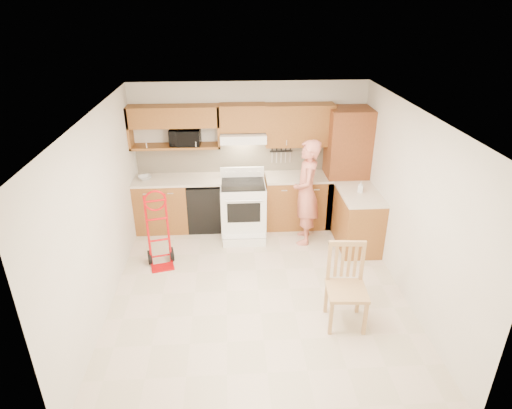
{
  "coord_description": "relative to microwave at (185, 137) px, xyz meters",
  "views": [
    {
      "loc": [
        -0.35,
        -4.99,
        3.73
      ],
      "look_at": [
        0.0,
        0.5,
        1.1
      ],
      "focal_mm": 30.48,
      "sensor_mm": 36.0,
      "label": 1
    }
  ],
  "objects": [
    {
      "name": "floor",
      "position": [
        1.08,
        -2.08,
        -1.64
      ],
      "size": [
        4.0,
        4.5,
        0.02
      ],
      "primitive_type": "cube",
      "color": "beige",
      "rests_on": "ground"
    },
    {
      "name": "ceiling",
      "position": [
        1.08,
        -2.08,
        0.88
      ],
      "size": [
        4.0,
        4.5,
        0.02
      ],
      "primitive_type": "cube",
      "color": "white",
      "rests_on": "ground"
    },
    {
      "name": "wall_back",
      "position": [
        1.08,
        0.17,
        -0.38
      ],
      "size": [
        4.0,
        0.02,
        2.5
      ],
      "primitive_type": "cube",
      "color": "silver",
      "rests_on": "ground"
    },
    {
      "name": "wall_front",
      "position": [
        1.08,
        -4.34,
        -0.38
      ],
      "size": [
        4.0,
        0.02,
        2.5
      ],
      "primitive_type": "cube",
      "color": "silver",
      "rests_on": "ground"
    },
    {
      "name": "wall_left",
      "position": [
        -0.93,
        -2.08,
        -0.38
      ],
      "size": [
        0.02,
        4.5,
        2.5
      ],
      "primitive_type": "cube",
      "color": "silver",
      "rests_on": "ground"
    },
    {
      "name": "wall_right",
      "position": [
        3.09,
        -2.08,
        -0.38
      ],
      "size": [
        0.02,
        4.5,
        2.5
      ],
      "primitive_type": "cube",
      "color": "silver",
      "rests_on": "ground"
    },
    {
      "name": "backsplash",
      "position": [
        1.08,
        0.15,
        -0.43
      ],
      "size": [
        3.92,
        0.03,
        0.55
      ],
      "primitive_type": "cube",
      "color": "beige",
      "rests_on": "wall_back"
    },
    {
      "name": "lower_cab_left",
      "position": [
        -0.47,
        -0.14,
        -1.18
      ],
      "size": [
        0.9,
        0.6,
        0.9
      ],
      "primitive_type": "cube",
      "color": "brown",
      "rests_on": "ground"
    },
    {
      "name": "dishwasher",
      "position": [
        0.28,
        -0.14,
        -1.2
      ],
      "size": [
        0.6,
        0.6,
        0.85
      ],
      "primitive_type": "cube",
      "color": "black",
      "rests_on": "ground"
    },
    {
      "name": "lower_cab_right",
      "position": [
        1.91,
        -0.14,
        -1.18
      ],
      "size": [
        1.14,
        0.6,
        0.9
      ],
      "primitive_type": "cube",
      "color": "brown",
      "rests_on": "ground"
    },
    {
      "name": "countertop_left",
      "position": [
        -0.17,
        -0.13,
        -0.71
      ],
      "size": [
        1.5,
        0.63,
        0.04
      ],
      "primitive_type": "cube",
      "color": "beige",
      "rests_on": "lower_cab_left"
    },
    {
      "name": "countertop_right",
      "position": [
        1.91,
        -0.13,
        -0.71
      ],
      "size": [
        1.14,
        0.63,
        0.04
      ],
      "primitive_type": "cube",
      "color": "beige",
      "rests_on": "lower_cab_right"
    },
    {
      "name": "cab_return_right",
      "position": [
        2.78,
        -0.94,
        -1.18
      ],
      "size": [
        0.6,
        1.0,
        0.9
      ],
      "primitive_type": "cube",
      "color": "brown",
      "rests_on": "ground"
    },
    {
      "name": "countertop_return",
      "position": [
        2.78,
        -0.94,
        -0.71
      ],
      "size": [
        0.63,
        1.0,
        0.04
      ],
      "primitive_type": "cube",
      "color": "beige",
      "rests_on": "cab_return_right"
    },
    {
      "name": "pantry_tall",
      "position": [
        2.73,
        -0.14,
        -0.58
      ],
      "size": [
        0.7,
        0.6,
        2.1
      ],
      "primitive_type": "cube",
      "color": "brown",
      "rests_on": "ground"
    },
    {
      "name": "upper_cab_left",
      "position": [
        -0.17,
        0.0,
        0.35
      ],
      "size": [
        1.5,
        0.33,
        0.34
      ],
      "primitive_type": "cube",
      "color": "brown",
      "rests_on": "wall_back"
    },
    {
      "name": "upper_shelf_mw",
      "position": [
        -0.17,
        0.0,
        -0.16
      ],
      "size": [
        1.5,
        0.33,
        0.04
      ],
      "primitive_type": "cube",
      "color": "brown",
      "rests_on": "wall_back"
    },
    {
      "name": "upper_cab_center",
      "position": [
        0.96,
        0.0,
        0.31
      ],
      "size": [
        0.76,
        0.33,
        0.44
      ],
      "primitive_type": "cube",
      "color": "brown",
      "rests_on": "wall_back"
    },
    {
      "name": "upper_cab_right",
      "position": [
        1.91,
        0.0,
        0.17
      ],
      "size": [
        1.14,
        0.33,
        0.7
      ],
      "primitive_type": "cube",
      "color": "brown",
      "rests_on": "wall_back"
    },
    {
      "name": "range_hood",
      "position": [
        0.96,
        -0.06,
        0.0
      ],
      "size": [
        0.76,
        0.46,
        0.14
      ],
      "primitive_type": "cube",
      "color": "white",
      "rests_on": "wall_back"
    },
    {
      "name": "knife_strip",
      "position": [
        1.63,
        0.12,
        -0.39
      ],
      "size": [
        0.4,
        0.05,
        0.29
      ],
      "primitive_type": null,
      "color": "black",
      "rests_on": "backsplash"
    },
    {
      "name": "microwave",
      "position": [
        0.0,
        0.0,
        0.0
      ],
      "size": [
        0.52,
        0.36,
        0.28
      ],
      "primitive_type": "imported",
      "rotation": [
        0.0,
        0.0,
        -0.05
      ],
      "color": "black",
      "rests_on": "upper_shelf_mw"
    },
    {
      "name": "range",
      "position": [
        0.94,
        -0.46,
        -1.07
      ],
      "size": [
        0.75,
        0.99,
        1.11
      ],
      "primitive_type": null,
      "color": "white",
      "rests_on": "ground"
    },
    {
      "name": "person",
      "position": [
        1.95,
        -0.74,
        -0.75
      ],
      "size": [
        0.5,
        0.69,
        1.76
      ],
      "primitive_type": "imported",
      "rotation": [
        0.0,
        0.0,
        -1.7
      ],
      "color": "#C96D5B",
      "rests_on": "ground"
    },
    {
      "name": "hand_truck",
      "position": [
        -0.35,
        -1.36,
        -1.06
      ],
      "size": [
        0.53,
        0.5,
        1.13
      ],
      "primitive_type": null,
      "rotation": [
        0.0,
        0.0,
        0.23
      ],
      "color": "#BD090C",
      "rests_on": "ground"
    },
    {
      "name": "dining_chair",
      "position": [
        2.12,
        -2.83,
        -1.1
      ],
      "size": [
        0.52,
        0.56,
        1.07
      ],
      "primitive_type": null,
      "rotation": [
        0.0,
        0.0,
        -0.07
      ],
      "color": "tan",
      "rests_on": "ground"
    },
    {
      "name": "soap_bottle",
      "position": [
        2.78,
        -0.89,
        -0.6
      ],
      "size": [
        0.1,
        0.1,
        0.18
      ],
      "primitive_type": "imported",
      "rotation": [
        0.0,
        0.0,
        -0.34
      ],
      "color": "white",
      "rests_on": "countertop_return"
    },
    {
      "name": "bowl",
      "position": [
        -0.71,
        -0.13,
        -0.66
      ],
      "size": [
        0.29,
        0.29,
        0.05
      ],
      "primitive_type": "imported",
      "rotation": [
        0.0,
        0.0,
        0.39
      ],
      "color": "white",
      "rests_on": "countertop_left"
    }
  ]
}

